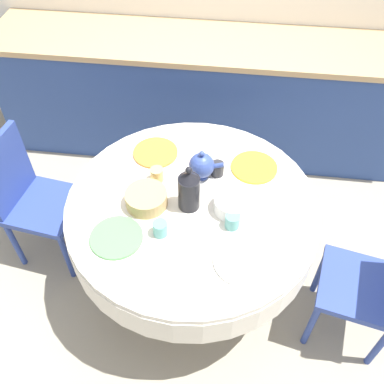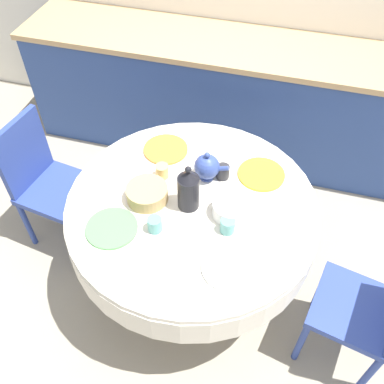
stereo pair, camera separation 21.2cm
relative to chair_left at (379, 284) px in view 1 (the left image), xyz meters
The scene contains 17 objects.
ground_plane 1.11m from the chair_left, 167.94° to the left, with size 12.00×12.00×0.00m, color #9E937F.
kitchen_counter 1.82m from the chair_left, 122.20° to the left, with size 3.24×0.64×0.91m.
dining_table 1.00m from the chair_left, 167.94° to the left, with size 1.30×1.30×0.74m.
chair_left is the anchor object (origin of this frame).
chair_right 1.98m from the chair_left, 169.85° to the left, with size 0.45×0.45×0.90m.
plate_near_left 1.32m from the chair_left, behind, with size 0.25×0.25×0.01m, color #5BA85B.
cup_near_left 1.13m from the chair_left, behind, with size 0.07×0.07×0.08m, color #5BA39E.
plate_near_right 0.76m from the chair_left, behind, with size 0.25×0.25×0.01m, color white.
cup_near_right 0.82m from the chair_left, behind, with size 0.07×0.07×0.08m, color #5BA39E.
plate_far_left 1.36m from the chair_left, 155.91° to the left, with size 0.25×0.25×0.01m, color orange.
cup_far_left 1.26m from the chair_left, 163.64° to the left, with size 0.07×0.07×0.08m, color #DBB766.
plate_far_right 0.87m from the chair_left, 143.13° to the left, with size 0.25×0.25×0.01m, color yellow.
cup_far_right 1.00m from the chair_left, 153.59° to the left, with size 0.07×0.07×0.08m, color #28282D.
coffee_carafe 1.06m from the chair_left, 169.23° to the left, with size 0.11×0.11×0.27m.
teapot 1.08m from the chair_left, 156.95° to the left, with size 0.19×0.14×0.18m.
bread_basket 1.24m from the chair_left, behind, with size 0.21×0.21×0.08m, color tan.
fruit_bowl 0.84m from the chair_left, 166.11° to the left, with size 0.19×0.19×0.08m, color silver.
Camera 1 is at (0.18, -1.41, 2.40)m, focal length 40.00 mm.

